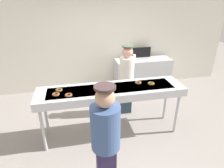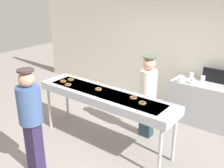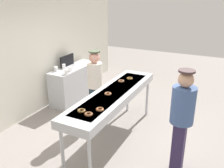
# 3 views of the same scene
# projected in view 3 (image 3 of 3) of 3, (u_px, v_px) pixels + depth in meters

# --- Properties ---
(ground_plane) EXTENTS (16.00, 16.00, 0.00)m
(ground_plane) POSITION_uv_depth(u_px,v_px,m) (113.00, 139.00, 4.83)
(ground_plane) COLOR gray
(back_wall) EXTENTS (8.00, 0.12, 2.81)m
(back_wall) POSITION_uv_depth(u_px,v_px,m) (21.00, 58.00, 5.30)
(back_wall) COLOR silver
(back_wall) RESTS_ON ground
(fryer_conveyor) EXTENTS (2.75, 0.65, 1.02)m
(fryer_conveyor) POSITION_uv_depth(u_px,v_px,m) (113.00, 96.00, 4.50)
(fryer_conveyor) COLOR #B7BABF
(fryer_conveyor) RESTS_ON ground
(chocolate_donut_0) EXTENTS (0.16, 0.16, 0.04)m
(chocolate_donut_0) POSITION_uv_depth(u_px,v_px,m) (108.00, 94.00, 4.33)
(chocolate_donut_0) COLOR brown
(chocolate_donut_0) RESTS_ON fryer_conveyor
(chocolate_donut_1) EXTENTS (0.17, 0.17, 0.04)m
(chocolate_donut_1) POSITION_uv_depth(u_px,v_px,m) (81.00, 111.00, 3.71)
(chocolate_donut_1) COLOR brown
(chocolate_donut_1) RESTS_ON fryer_conveyor
(chocolate_donut_2) EXTENTS (0.16, 0.16, 0.04)m
(chocolate_donut_2) POSITION_uv_depth(u_px,v_px,m) (130.00, 78.00, 5.11)
(chocolate_donut_2) COLOR brown
(chocolate_donut_2) RESTS_ON fryer_conveyor
(chocolate_donut_3) EXTENTS (0.17, 0.17, 0.04)m
(chocolate_donut_3) POSITION_uv_depth(u_px,v_px,m) (121.00, 81.00, 4.96)
(chocolate_donut_3) COLOR brown
(chocolate_donut_3) RESTS_ON fryer_conveyor
(chocolate_donut_4) EXTENTS (0.17, 0.17, 0.04)m
(chocolate_donut_4) POSITION_uv_depth(u_px,v_px,m) (100.00, 109.00, 3.75)
(chocolate_donut_4) COLOR brown
(chocolate_donut_4) RESTS_ON fryer_conveyor
(chocolate_donut_5) EXTENTS (0.17, 0.17, 0.04)m
(chocolate_donut_5) POSITION_uv_depth(u_px,v_px,m) (89.00, 114.00, 3.60)
(chocolate_donut_5) COLOR brown
(chocolate_donut_5) RESTS_ON fryer_conveyor
(worker_baker) EXTENTS (0.32, 0.32, 1.63)m
(worker_baker) POSITION_uv_depth(u_px,v_px,m) (95.00, 83.00, 5.21)
(worker_baker) COLOR #253843
(worker_baker) RESTS_ON ground
(customer_waiting) EXTENTS (0.35, 0.35, 1.73)m
(customer_waiting) POSITION_uv_depth(u_px,v_px,m) (182.00, 116.00, 3.63)
(customer_waiting) COLOR #2D2246
(customer_waiting) RESTS_ON ground
(prep_counter) EXTENTS (1.61, 0.52, 0.91)m
(prep_counter) POSITION_uv_depth(u_px,v_px,m) (75.00, 83.00, 6.54)
(prep_counter) COLOR #B7BABF
(prep_counter) RESTS_ON ground
(paper_cup_0) EXTENTS (0.09, 0.09, 0.11)m
(paper_cup_0) POSITION_uv_depth(u_px,v_px,m) (56.00, 69.00, 6.02)
(paper_cup_0) COLOR white
(paper_cup_0) RESTS_ON prep_counter
(paper_cup_1) EXTENTS (0.09, 0.09, 0.11)m
(paper_cup_1) POSITION_uv_depth(u_px,v_px,m) (66.00, 72.00, 5.78)
(paper_cup_1) COLOR white
(paper_cup_1) RESTS_ON prep_counter
(paper_cup_2) EXTENTS (0.09, 0.09, 0.11)m
(paper_cup_2) POSITION_uv_depth(u_px,v_px,m) (70.00, 69.00, 6.00)
(paper_cup_2) COLOR white
(paper_cup_2) RESTS_ON prep_counter
(paper_cup_3) EXTENTS (0.09, 0.09, 0.11)m
(paper_cup_3) POSITION_uv_depth(u_px,v_px,m) (64.00, 66.00, 6.23)
(paper_cup_3) COLOR white
(paper_cup_3) RESTS_ON prep_counter
(menu_display) EXTENTS (0.54, 0.04, 0.29)m
(menu_display) POSITION_uv_depth(u_px,v_px,m) (67.00, 61.00, 6.42)
(menu_display) COLOR black
(menu_display) RESTS_ON prep_counter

